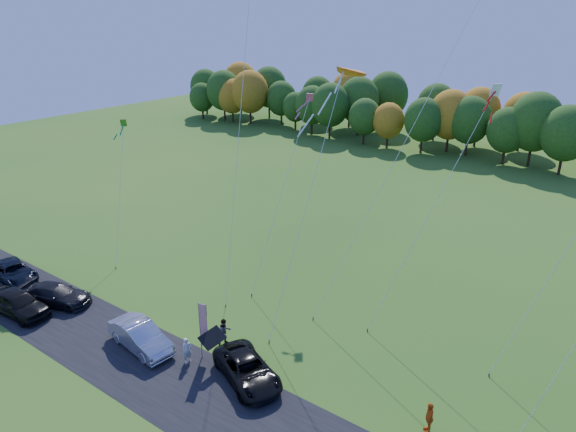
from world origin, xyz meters
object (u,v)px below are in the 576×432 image
Objects in this scene: black_suv at (247,369)px; feather_flag at (203,325)px; person_east at (429,417)px; silver_sedan at (140,336)px.

black_suv is 3.76m from feather_flag.
person_east is 0.45× the size of feather_flag.
feather_flag reaches higher than person_east.
silver_sedan is at bearing 126.20° from black_suv.
black_suv is at bearing -0.72° from feather_flag.
feather_flag reaches higher than silver_sedan.
black_suv is 2.99× the size of person_east.
black_suv is 10.04m from person_east.
person_east is at bearing 9.71° from feather_flag.
person_east is (9.78, 2.29, 0.15)m from black_suv.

